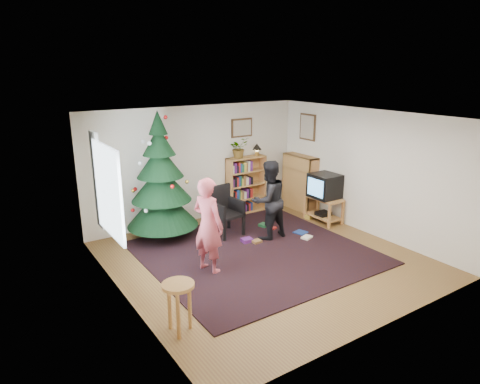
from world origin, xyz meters
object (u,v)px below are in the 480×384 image
armchair (224,209)px  person_standing (208,225)px  tv_stand (324,207)px  crt_tv (325,186)px  picture_right (308,127)px  bookshelf_right (300,182)px  stool (178,295)px  table_lamp (257,147)px  picture_back (242,128)px  christmas_tree (161,187)px  potted_plant (239,148)px  person_by_chair (269,200)px  bookshelf_back (246,184)px

armchair → person_standing: (-1.06, -1.27, 0.27)m
tv_stand → crt_tv: (-0.00, 0.00, 0.49)m
picture_right → tv_stand: (-0.26, -0.90, -1.63)m
bookshelf_right → stool: bookshelf_right is taller
armchair → table_lamp: table_lamp is taller
picture_back → crt_tv: bearing=-56.8°
picture_back → stool: bearing=-132.8°
armchair → person_standing: 1.68m
tv_stand → stool: bearing=-155.8°
armchair → table_lamp: bearing=26.1°
stool → bookshelf_right: bearing=32.8°
picture_right → stool: 5.68m
christmas_tree → tv_stand: (3.31, -1.06, -0.73)m
christmas_tree → table_lamp: christmas_tree is taller
picture_right → potted_plant: (-1.49, 0.59, -0.42)m
armchair → stool: size_ratio=1.45×
tv_stand → potted_plant: bearing=129.7°
christmas_tree → person_by_chair: (1.72, -1.16, -0.26)m
christmas_tree → bookshelf_back: 2.34m
bookshelf_back → person_standing: (-2.22, -2.19, 0.14)m
crt_tv → person_by_chair: bearing=-176.4°
crt_tv → person_by_chair: size_ratio=0.38×
picture_right → bookshelf_back: 1.92m
tv_stand → person_standing: bearing=-168.0°
person_standing → picture_right: bearing=-85.2°
stool → table_lamp: (3.68, 3.48, 0.96)m
christmas_tree → armchair: size_ratio=2.53×
picture_back → tv_stand: picture_back is taller
bookshelf_right → potted_plant: (-1.36, 0.55, 0.87)m
picture_right → table_lamp: picture_right is taller
crt_tv → potted_plant: bearing=129.6°
bookshelf_right → armchair: bearing=98.9°
person_standing → potted_plant: (2.02, 2.19, 0.73)m
tv_stand → crt_tv: 0.49m
tv_stand → potted_plant: 2.29m
bookshelf_back → picture_back: bearing=102.8°
picture_back → potted_plant: 0.47m
crt_tv → bookshelf_back: bearing=124.8°
picture_right → crt_tv: 1.48m
picture_back → table_lamp: bearing=-22.2°
armchair → bookshelf_back: bearing=32.3°
picture_back → bookshelf_right: 1.88m
stool → person_by_chair: size_ratio=0.44×
crt_tv → person_by_chair: person_by_chair is taller
tv_stand → person_by_chair: bearing=-176.4°
bookshelf_back → potted_plant: potted_plant is taller
crt_tv → potted_plant: size_ratio=1.28×
crt_tv → person_standing: size_ratio=0.37×
christmas_tree → person_standing: 1.77m
stool → table_lamp: size_ratio=2.43×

